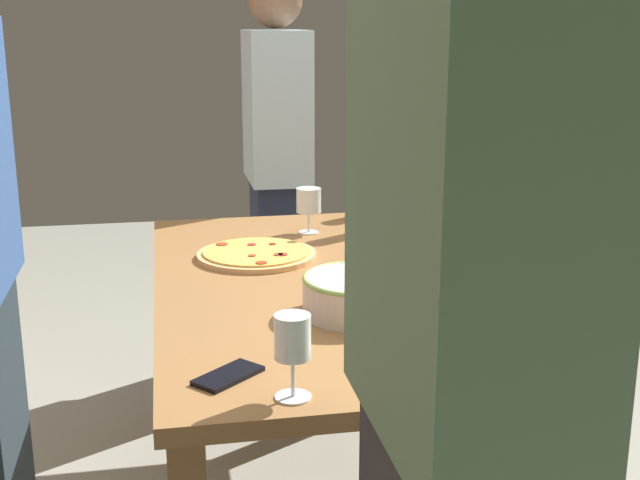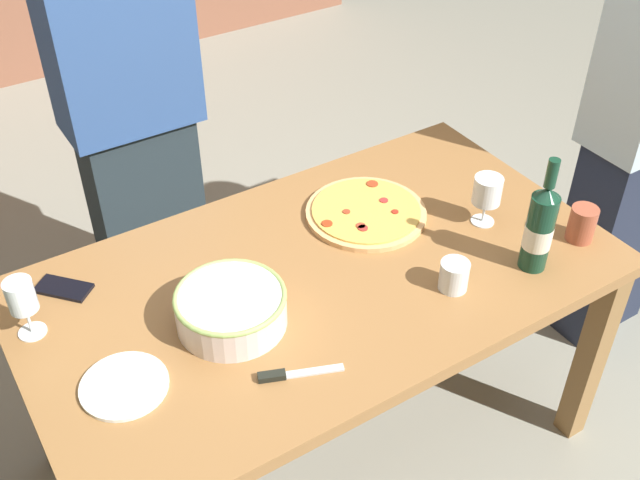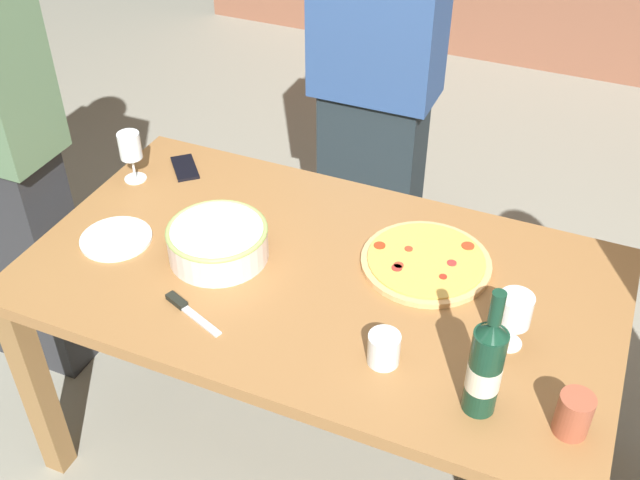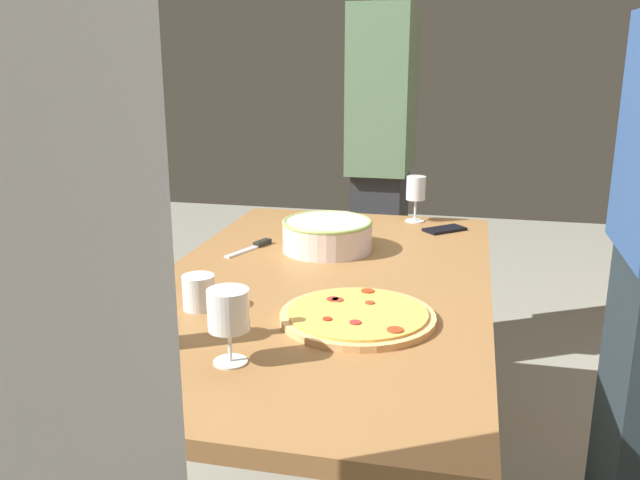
{
  "view_description": "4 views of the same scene",
  "coord_description": "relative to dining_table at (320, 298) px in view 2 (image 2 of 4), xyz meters",
  "views": [
    {
      "loc": [
        -2.14,
        0.41,
        1.44
      ],
      "look_at": [
        0.0,
        0.0,
        0.86
      ],
      "focal_mm": 46.52,
      "sensor_mm": 36.0,
      "label": 1
    },
    {
      "loc": [
        -0.83,
        -1.31,
        2.11
      ],
      "look_at": [
        0.0,
        0.0,
        0.86
      ],
      "focal_mm": 42.87,
      "sensor_mm": 36.0,
      "label": 2
    },
    {
      "loc": [
        0.62,
        -1.44,
        2.1
      ],
      "look_at": [
        0.0,
        0.0,
        0.86
      ],
      "focal_mm": 42.76,
      "sensor_mm": 36.0,
      "label": 3
    },
    {
      "loc": [
        1.67,
        0.38,
        1.34
      ],
      "look_at": [
        0.0,
        0.0,
        0.86
      ],
      "focal_mm": 37.6,
      "sensor_mm": 36.0,
      "label": 4
    }
  ],
  "objects": [
    {
      "name": "person_guest_left",
      "position": [
        -0.17,
        0.9,
        0.2
      ],
      "size": [
        0.44,
        0.24,
        1.68
      ],
      "rotation": [
        0.0,
        0.0,
        -1.38
      ],
      "color": "#202B31",
      "rests_on": "ground"
    },
    {
      "name": "dining_table",
      "position": [
        0.0,
        0.0,
        0.0
      ],
      "size": [
        1.6,
        0.9,
        0.75
      ],
      "color": "olive",
      "rests_on": "ground"
    },
    {
      "name": "cup_ceramic",
      "position": [
        0.7,
        -0.27,
        0.15
      ],
      "size": [
        0.08,
        0.08,
        0.1
      ],
      "primitive_type": "cylinder",
      "color": "#A65138",
      "rests_on": "dining_table"
    },
    {
      "name": "pizza_knife",
      "position": [
        -0.26,
        -0.27,
        0.1
      ],
      "size": [
        0.2,
        0.09,
        0.02
      ],
      "color": "silver",
      "rests_on": "dining_table"
    },
    {
      "name": "wine_bottle",
      "position": [
        0.51,
        -0.28,
        0.22
      ],
      "size": [
        0.08,
        0.08,
        0.34
      ],
      "color": "#143B28",
      "rests_on": "dining_table"
    },
    {
      "name": "cup_amber",
      "position": [
        0.26,
        -0.24,
        0.13
      ],
      "size": [
        0.08,
        0.08,
        0.08
      ],
      "primitive_type": "cylinder",
      "color": "white",
      "rests_on": "dining_table"
    },
    {
      "name": "cell_phone",
      "position": [
        -0.61,
        0.3,
        0.1
      ],
      "size": [
        0.15,
        0.15,
        0.01
      ],
      "primitive_type": "cube",
      "rotation": [
        0.0,
        0.0,
        3.87
      ],
      "color": "black",
      "rests_on": "dining_table"
    },
    {
      "name": "ground_plane",
      "position": [
        0.0,
        0.0,
        -0.66
      ],
      "size": [
        8.0,
        8.0,
        0.0
      ],
      "primitive_type": "plane",
      "color": "gray"
    },
    {
      "name": "wine_glass_near_pizza",
      "position": [
        -0.72,
        0.19,
        0.21
      ],
      "size": [
        0.07,
        0.07,
        0.17
      ],
      "color": "white",
      "rests_on": "dining_table"
    },
    {
      "name": "side_plate",
      "position": [
        -0.59,
        -0.1,
        0.1
      ],
      "size": [
        0.2,
        0.2,
        0.01
      ],
      "primitive_type": "cylinder",
      "color": "white",
      "rests_on": "dining_table"
    },
    {
      "name": "wine_glass_by_bottle",
      "position": [
        0.53,
        -0.06,
        0.2
      ],
      "size": [
        0.08,
        0.08,
        0.15
      ],
      "color": "white",
      "rests_on": "dining_table"
    },
    {
      "name": "pizza",
      "position": [
        0.25,
        0.15,
        0.1
      ],
      "size": [
        0.36,
        0.36,
        0.03
      ],
      "color": "#E4AA6A",
      "rests_on": "dining_table"
    },
    {
      "name": "serving_bowl",
      "position": [
        -0.29,
        -0.04,
        0.15
      ],
      "size": [
        0.28,
        0.28,
        0.1
      ],
      "color": "silver",
      "rests_on": "dining_table"
    }
  ]
}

